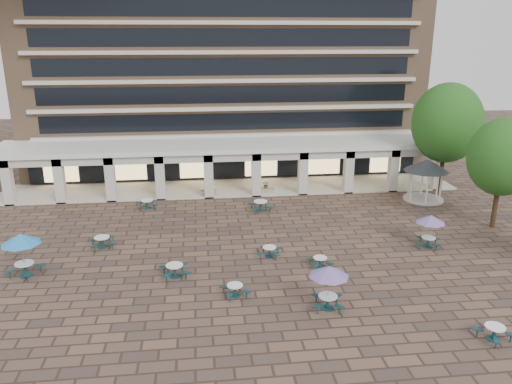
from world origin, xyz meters
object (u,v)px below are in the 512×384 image
(picnic_table_2, at_px, (320,261))
(planter_right, at_px, (266,189))
(planter_left, at_px, (208,190))
(picnic_table_1, at_px, (175,270))
(gazebo, at_px, (426,170))

(picnic_table_2, height_order, planter_right, planter_right)
(planter_left, xyz_separation_m, planter_right, (5.26, 0.00, -0.11))
(picnic_table_2, bearing_deg, planter_right, 82.14)
(picnic_table_1, xyz_separation_m, gazebo, (21.10, 12.26, 2.23))
(picnic_table_1, relative_size, gazebo, 0.51)
(planter_left, relative_size, planter_right, 1.00)
(picnic_table_1, xyz_separation_m, picnic_table_2, (8.95, 0.30, -0.08))
(gazebo, height_order, planter_left, gazebo)
(gazebo, height_order, planter_right, gazebo)
(planter_left, bearing_deg, picnic_table_2, -66.78)
(picnic_table_1, distance_m, planter_left, 15.81)
(picnic_table_1, height_order, planter_left, planter_left)
(picnic_table_1, distance_m, picnic_table_2, 8.95)
(picnic_table_2, xyz_separation_m, gazebo, (12.15, 11.95, 2.31))
(planter_left, distance_m, planter_right, 5.27)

